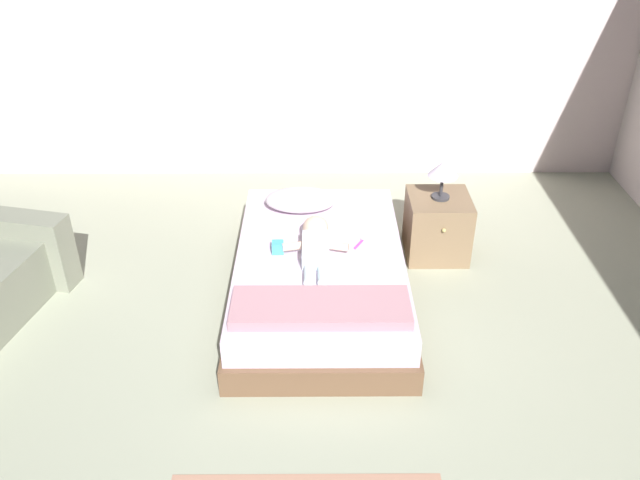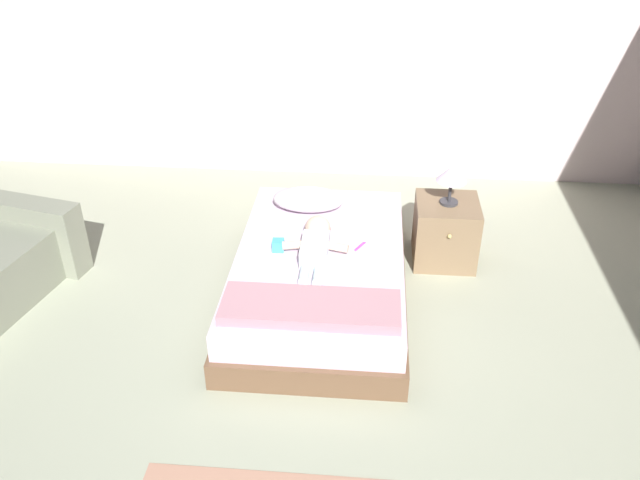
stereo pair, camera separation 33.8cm
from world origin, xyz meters
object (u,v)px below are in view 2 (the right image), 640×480
toothbrush (361,245)px  nightstand (445,232)px  baby (316,243)px  lamp (452,175)px  toy_block (278,245)px  pillow (308,199)px  bed (320,275)px

toothbrush → nightstand: size_ratio=0.27×
toothbrush → baby: bearing=-161.5°
nightstand → lamp: size_ratio=1.63×
nightstand → toy_block: bearing=-154.5°
pillow → lamp: bearing=-2.6°
pillow → toothbrush: size_ratio=4.05×
bed → lamp: (0.90, 0.57, 0.53)m
baby → toothbrush: baby is taller
toy_block → pillow: bearing=76.6°
pillow → toothbrush: (0.42, -0.51, -0.07)m
toothbrush → lamp: size_ratio=0.44×
nightstand → lamp: (0.00, 0.00, 0.47)m
lamp → toy_block: (-1.19, -0.57, -0.30)m
baby → toy_block: size_ratio=8.10×
bed → pillow: size_ratio=3.65×
baby → lamp: 1.13m
toothbrush → toy_block: (-0.56, -0.10, 0.03)m
pillow → toothbrush: pillow is taller
pillow → baby: bearing=-79.8°
toothbrush → pillow: bearing=129.0°
bed → baby: (-0.03, 0.00, 0.26)m
pillow → nightstand: size_ratio=1.09×
baby → toy_block: (-0.26, 0.00, -0.03)m
baby → nightstand: 1.11m
toy_block → bed: bearing=-1.0°
toy_block → lamp: bearing=25.5°
baby → toy_block: baby is taller
toothbrush → bed: bearing=-158.9°
pillow → baby: baby is taller
pillow → nightstand: bearing=-2.6°
pillow → bed: bearing=-77.2°
toothbrush → toy_block: 0.57m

